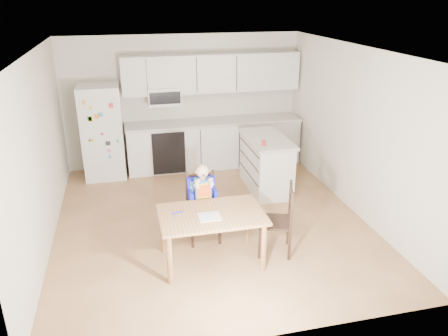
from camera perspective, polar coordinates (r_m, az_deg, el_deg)
name	(u,v)px	position (r m, az deg, el deg)	size (l,w,h in m)	color
room	(203,132)	(6.60, -2.74, 4.75)	(4.52, 5.01, 2.51)	brown
refrigerator	(102,132)	(8.23, -15.60, 4.56)	(0.72, 0.70, 1.70)	silver
kitchen_run	(212,122)	(8.46, -1.57, 6.03)	(3.37, 0.62, 2.15)	silver
kitchen_island	(266,163)	(7.53, 5.50, 0.62)	(0.66, 1.26, 0.93)	silver
red_cup	(264,143)	(6.98, 5.21, 3.29)	(0.07, 0.07, 0.09)	red
dining_table	(212,220)	(5.41, -1.63, -6.80)	(1.29, 0.83, 0.69)	brown
napkin	(209,217)	(5.28, -1.93, -6.39)	(0.27, 0.23, 0.01)	#B9B9BE
toddler_spoon	(177,213)	(5.39, -6.18, -5.85)	(0.02, 0.02, 0.12)	#1218C7
chair_booster	(202,194)	(5.92, -2.86, -3.40)	(0.42, 0.42, 1.11)	black
chair_side	(283,215)	(5.70, 7.68, -6.14)	(0.53, 0.53, 0.95)	black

